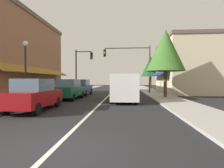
% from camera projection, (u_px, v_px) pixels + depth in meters
% --- Properties ---
extents(ground_plane, '(80.00, 80.00, 0.00)m').
position_uv_depth(ground_plane, '(111.00, 94.00, 22.26)').
color(ground_plane, black).
extents(sidewalk_left, '(2.60, 56.00, 0.12)m').
position_uv_depth(sidewalk_left, '(68.00, 93.00, 22.66)').
color(sidewalk_left, gray).
rests_on(sidewalk_left, ground).
extents(sidewalk_right, '(2.60, 56.00, 0.12)m').
position_uv_depth(sidewalk_right, '(155.00, 93.00, 21.86)').
color(sidewalk_right, '#A39E99').
rests_on(sidewalk_right, ground).
extents(lane_center_stripe, '(0.14, 52.00, 0.01)m').
position_uv_depth(lane_center_stripe, '(111.00, 93.00, 22.26)').
color(lane_center_stripe, silver).
rests_on(lane_center_stripe, ground).
extents(storefront_left_block, '(6.15, 14.20, 8.06)m').
position_uv_depth(storefront_left_block, '(10.00, 56.00, 16.86)').
color(storefront_left_block, '#8E5B42').
rests_on(storefront_left_block, ground).
extents(storefront_right_block, '(7.28, 10.20, 6.99)m').
position_uv_depth(storefront_right_block, '(185.00, 67.00, 23.47)').
color(storefront_right_block, beige).
rests_on(storefront_right_block, ground).
extents(parked_car_nearest_left, '(1.85, 4.13, 1.77)m').
position_uv_depth(parked_car_nearest_left, '(34.00, 95.00, 9.80)').
color(parked_car_nearest_left, maroon).
rests_on(parked_car_nearest_left, ground).
extents(parked_car_second_left, '(1.88, 4.15, 1.77)m').
position_uv_depth(parked_car_second_left, '(69.00, 89.00, 15.53)').
color(parked_car_second_left, '#0F4C33').
rests_on(parked_car_second_left, ground).
extents(parked_car_third_left, '(1.82, 4.12, 1.77)m').
position_uv_depth(parked_car_third_left, '(81.00, 87.00, 19.96)').
color(parked_car_third_left, navy).
rests_on(parked_car_third_left, ground).
extents(van_in_lane, '(2.11, 5.23, 2.12)m').
position_uv_depth(van_in_lane, '(124.00, 87.00, 14.16)').
color(van_in_lane, silver).
rests_on(van_in_lane, ground).
extents(traffic_signal_mast_arm, '(5.77, 0.50, 5.92)m').
position_uv_depth(traffic_signal_mast_arm, '(134.00, 61.00, 21.77)').
color(traffic_signal_mast_arm, '#333333').
rests_on(traffic_signal_mast_arm, ground).
extents(traffic_signal_left_corner, '(2.38, 0.50, 5.76)m').
position_uv_depth(traffic_signal_left_corner, '(81.00, 65.00, 23.65)').
color(traffic_signal_left_corner, '#333333').
rests_on(traffic_signal_left_corner, ground).
extents(street_lamp_left_near, '(0.36, 0.36, 4.40)m').
position_uv_depth(street_lamp_left_near, '(26.00, 61.00, 12.16)').
color(street_lamp_left_near, black).
rests_on(street_lamp_left_near, ground).
extents(tree_right_near, '(3.56, 3.56, 6.46)m').
position_uv_depth(tree_right_near, '(166.00, 50.00, 16.46)').
color(tree_right_near, '#4C331E').
rests_on(tree_right_near, ground).
extents(tree_right_far, '(3.16, 3.16, 5.86)m').
position_uv_depth(tree_right_far, '(151.00, 66.00, 30.41)').
color(tree_right_far, '#4C331E').
rests_on(tree_right_far, ground).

